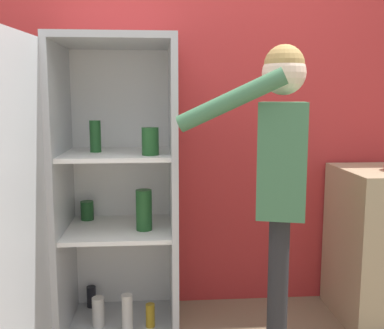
% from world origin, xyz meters
% --- Properties ---
extents(wall_back, '(7.00, 0.06, 2.55)m').
position_xyz_m(wall_back, '(0.00, 0.98, 1.27)').
color(wall_back, '#B72D2D').
rests_on(wall_back, ground_plane).
extents(refrigerator, '(0.78, 1.24, 1.66)m').
position_xyz_m(refrigerator, '(-0.42, 0.54, 0.82)').
color(refrigerator, '#B7BABC').
rests_on(refrigerator, ground_plane).
extents(person, '(0.70, 0.51, 1.59)m').
position_xyz_m(person, '(0.50, 0.29, 1.02)').
color(person, '#262628').
rests_on(person, ground_plane).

